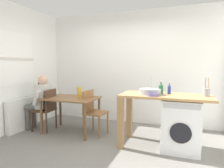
{
  "coord_description": "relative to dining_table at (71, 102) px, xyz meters",
  "views": [
    {
      "loc": [
        1.24,
        -2.91,
        1.42
      ],
      "look_at": [
        0.01,
        0.45,
        1.07
      ],
      "focal_mm": 31.24,
      "sensor_mm": 36.0,
      "label": 1
    }
  ],
  "objects": [
    {
      "name": "tap",
      "position": [
        1.66,
        0.05,
        0.42
      ],
      "size": [
        0.02,
        0.02,
        0.28
      ],
      "primitive_type": "cylinder",
      "color": "#B2B2B7",
      "rests_on": "kitchen_counter"
    },
    {
      "name": "washing_machine",
      "position": [
        2.19,
        -0.13,
        -0.21
      ],
      "size": [
        0.6,
        0.61,
        0.86
      ],
      "color": "white",
      "rests_on": "ground_plane"
    },
    {
      "name": "sink_basin",
      "position": [
        1.66,
        -0.13,
        0.32
      ],
      "size": [
        0.38,
        0.38,
        0.09
      ],
      "primitive_type": "cylinder",
      "color": "#9EA0A5",
      "rests_on": "kitchen_counter"
    },
    {
      "name": "seated_person",
      "position": [
        -0.71,
        -0.11,
        0.03
      ],
      "size": [
        0.51,
        0.52,
        1.2
      ],
      "rotation": [
        0.0,
        0.0,
        1.64
      ],
      "color": "#595651",
      "rests_on": "ground_plane"
    },
    {
      "name": "ground_plane",
      "position": [
        0.96,
        -0.57,
        -0.64
      ],
      "size": [
        5.46,
        5.46,
        0.0
      ],
      "primitive_type": "plane",
      "color": "slate"
    },
    {
      "name": "scissors",
      "position": [
        1.87,
        -0.23,
        0.28
      ],
      "size": [
        0.15,
        0.06,
        0.01
      ],
      "color": "#B2B2B7",
      "rests_on": "kitchen_counter"
    },
    {
      "name": "chair_person_seat",
      "position": [
        -0.55,
        -0.1,
        -0.14
      ],
      "size": [
        0.43,
        0.43,
        0.9
      ],
      "rotation": [
        0.0,
        0.0,
        1.64
      ],
      "color": "#4C3323",
      "rests_on": "ground_plane"
    },
    {
      "name": "chair_opposite",
      "position": [
        0.48,
        0.06,
        -0.14
      ],
      "size": [
        0.44,
        0.44,
        0.9
      ],
      "rotation": [
        0.0,
        0.0,
        -1.67
      ],
      "color": "olive",
      "rests_on": "ground_plane"
    },
    {
      "name": "bottle_squat_brown",
      "position": [
        1.97,
        0.01,
        0.36
      ],
      "size": [
        0.06,
        0.06,
        0.18
      ],
      "color": "navy",
      "rests_on": "kitchen_counter"
    },
    {
      "name": "vase",
      "position": [
        0.15,
        0.1,
        0.21
      ],
      "size": [
        0.09,
        0.09,
        0.22
      ],
      "primitive_type": "cylinder",
      "color": "gold",
      "rests_on": "dining_table"
    },
    {
      "name": "wall_back",
      "position": [
        0.96,
        1.18,
        0.71
      ],
      "size": [
        4.6,
        0.1,
        2.7
      ],
      "primitive_type": "cube",
      "color": "white",
      "rests_on": "ground_plane"
    },
    {
      "name": "radiator",
      "position": [
        -1.06,
        -0.27,
        -0.29
      ],
      "size": [
        0.1,
        0.8,
        0.7
      ],
      "primitive_type": "cube",
      "color": "white",
      "rests_on": "ground_plane"
    },
    {
      "name": "dining_table",
      "position": [
        0.0,
        0.0,
        0.0
      ],
      "size": [
        1.1,
        0.76,
        0.74
      ],
      "color": "brown",
      "rests_on": "ground_plane"
    },
    {
      "name": "kitchen_counter",
      "position": [
        1.71,
        -0.13,
        0.12
      ],
      "size": [
        1.5,
        0.68,
        0.92
      ],
      "color": "tan",
      "rests_on": "ground_plane"
    },
    {
      "name": "wall_window_side",
      "position": [
        -1.19,
        -0.57,
        0.71
      ],
      "size": [
        0.12,
        3.8,
        2.7
      ],
      "color": "white",
      "rests_on": "ground_plane"
    },
    {
      "name": "bottle_tall_green",
      "position": [
        1.84,
        -0.03,
        0.37
      ],
      "size": [
        0.08,
        0.08,
        0.2
      ],
      "color": "#19592D",
      "rests_on": "kitchen_counter"
    },
    {
      "name": "mixing_bowl",
      "position": [
        1.74,
        -0.33,
        0.31
      ],
      "size": [
        0.19,
        0.19,
        0.05
      ],
      "color": "slate",
      "rests_on": "kitchen_counter"
    },
    {
      "name": "utensil_crock",
      "position": [
        2.55,
        -0.08,
        0.35
      ],
      "size": [
        0.11,
        0.11,
        0.3
      ],
      "color": "gray",
      "rests_on": "kitchen_counter"
    }
  ]
}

